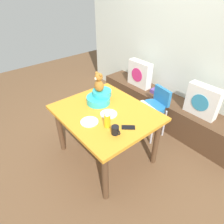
% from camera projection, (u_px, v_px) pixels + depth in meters
% --- Properties ---
extents(ground_plane, '(8.00, 8.00, 0.00)m').
position_uv_depth(ground_plane, '(107.00, 155.00, 2.77)').
color(ground_plane, brown).
extents(back_wall, '(4.40, 0.10, 2.60)m').
position_uv_depth(back_wall, '(187.00, 42.00, 2.83)').
color(back_wall, silver).
rests_on(back_wall, ground_plane).
extents(window_bench, '(2.60, 0.44, 0.46)m').
position_uv_depth(window_bench, '(164.00, 110.00, 3.30)').
color(window_bench, brown).
rests_on(window_bench, ground_plane).
extents(pillow_floral_left, '(0.44, 0.15, 0.44)m').
position_uv_depth(pillow_floral_left, '(140.00, 74.00, 3.41)').
color(pillow_floral_left, white).
rests_on(pillow_floral_left, window_bench).
extents(pillow_floral_right, '(0.44, 0.15, 0.44)m').
position_uv_depth(pillow_floral_right, '(203.00, 101.00, 2.67)').
color(pillow_floral_right, white).
rests_on(pillow_floral_right, window_bench).
extents(book_stack, '(0.20, 0.14, 0.07)m').
position_uv_depth(book_stack, '(157.00, 92.00, 3.27)').
color(book_stack, '#604191').
rests_on(book_stack, window_bench).
extents(dining_table, '(1.18, 1.00, 0.74)m').
position_uv_depth(dining_table, '(106.00, 119.00, 2.41)').
color(dining_table, orange).
rests_on(dining_table, ground_plane).
extents(highchair, '(0.37, 0.49, 0.79)m').
position_uv_depth(highchair, '(154.00, 107.00, 2.84)').
color(highchair, '#2672B2').
rests_on(highchair, ground_plane).
extents(infant_seat_teal, '(0.30, 0.33, 0.16)m').
position_uv_depth(infant_seat_teal, '(100.00, 97.00, 2.49)').
color(infant_seat_teal, '#2FB4BD').
rests_on(infant_seat_teal, dining_table).
extents(teddy_bear, '(0.13, 0.12, 0.25)m').
position_uv_depth(teddy_bear, '(99.00, 83.00, 2.37)').
color(teddy_bear, '#A66926').
rests_on(teddy_bear, infant_seat_teal).
extents(ketchup_bottle, '(0.07, 0.07, 0.18)m').
position_uv_depth(ketchup_bottle, '(107.00, 120.00, 2.07)').
color(ketchup_bottle, gold).
rests_on(ketchup_bottle, dining_table).
extents(coffee_mug, '(0.12, 0.08, 0.09)m').
position_uv_depth(coffee_mug, '(115.00, 130.00, 1.99)').
color(coffee_mug, black).
rests_on(coffee_mug, dining_table).
extents(dinner_plate_near, '(0.20, 0.20, 0.01)m').
position_uv_depth(dinner_plate_near, '(89.00, 122.00, 2.18)').
color(dinner_plate_near, white).
rests_on(dinner_plate_near, dining_table).
extents(dinner_plate_far, '(0.20, 0.20, 0.01)m').
position_uv_depth(dinner_plate_far, '(109.00, 114.00, 2.30)').
color(dinner_plate_far, white).
rests_on(dinner_plate_far, dining_table).
extents(cell_phone, '(0.15, 0.15, 0.01)m').
position_uv_depth(cell_phone, '(129.00, 127.00, 2.10)').
color(cell_phone, black).
rests_on(cell_phone, dining_table).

